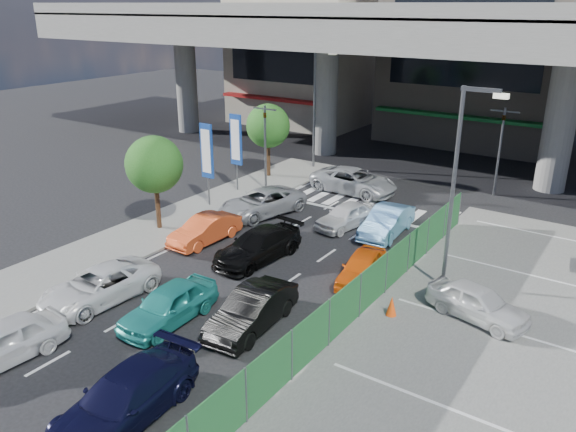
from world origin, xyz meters
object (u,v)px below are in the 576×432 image
Objects in this scene: signboard_near at (207,154)px; tree_near at (154,165)px; crossing_wagon_silver at (354,181)px; tree_far at (268,126)px; sedan_black_mid at (258,246)px; parked_sedan_white at (478,303)px; taxi_orange_right at (362,268)px; signboard_far at (236,142)px; van_white_back_left at (1,343)px; street_lamp_left at (317,99)px; hatch_black_mid_right at (252,310)px; traffic_cone at (392,306)px; wagon_silver_front_left at (262,202)px; kei_truck_front_right at (387,222)px; minivan_navy_back at (125,398)px; sedan_white_mid_left at (99,285)px; taxi_teal_mid at (169,305)px; street_lamp_right at (459,174)px; sedan_white_front_mid at (346,216)px; traffic_light_left at (265,127)px; traffic_light_right at (502,130)px; taxi_orange_left at (205,230)px.

signboard_near is 4.01m from tree_near.
tree_far is at bearing 94.38° from crossing_wagon_silver.
sedan_black_mid reaches higher than parked_sedan_white.
taxi_orange_right is (11.85, -9.84, -2.78)m from tree_far.
signboard_far is 10.14m from sedan_black_mid.
crossing_wagon_silver is (1.19, 21.45, 0.04)m from van_white_back_left.
street_lamp_left is 25.27m from van_white_back_left.
hatch_black_mid_right is 5.08m from traffic_cone.
wagon_silver_front_left is (-8.04, 3.98, 0.08)m from taxi_orange_right.
signboard_far is at bearing 170.31° from kei_truck_front_right.
wagon_silver_front_left is at bearing -173.53° from kei_truck_front_right.
street_lamp_left is 20.85m from parked_sedan_white.
signboard_near is 0.99× the size of minivan_navy_back.
traffic_cone is at bearing -3.96° from sedan_black_mid.
hatch_black_mid_right is at bearing -49.15° from signboard_far.
signboard_near reaches higher than kei_truck_front_right.
sedan_white_mid_left is at bearing -73.03° from signboard_far.
street_lamp_right is at bearing 46.08° from taxi_teal_mid.
street_lamp_left is 2.23× the size of taxi_orange_right.
signboard_near is 1.16× the size of taxi_teal_mid.
tree_far is 1.19× the size of van_white_back_left.
crossing_wagon_silver is at bearing -34.85° from street_lamp_left.
street_lamp_right reaches higher than van_white_back_left.
taxi_teal_mid is at bearing -173.03° from crossing_wagon_silver.
sedan_white_front_mid is at bearing 82.04° from sedan_black_mid.
minivan_navy_back is at bearing 163.16° from parked_sedan_white.
traffic_light_left is 1.28× the size of taxi_teal_mid.
van_white_back_left and minivan_navy_back have the same top height.
street_lamp_left is at bearing 105.73° from taxi_teal_mid.
sedan_white_mid_left is (4.29, -16.91, -2.74)m from tree_far.
tree_far is at bearing 95.27° from signboard_near.
kei_truck_front_right is at bearing 116.08° from traffic_cone.
tree_far is at bearing 108.02° from van_white_back_left.
sedan_white_front_mid is at bearing -177.02° from kei_truck_front_right.
sedan_black_mid is 1.25× the size of parked_sedan_white.
traffic_light_left is 1.08× the size of tree_near.
taxi_teal_mid is (-7.39, -8.02, -4.08)m from street_lamp_right.
street_lamp_left is 1.68× the size of minivan_navy_back.
street_lamp_left is at bearing 85.01° from signboard_near.
van_white_back_left is 0.82× the size of wagon_silver_front_left.
traffic_light_right is at bearing 74.23° from taxi_orange_right.
tree_far is 21.93m from van_white_back_left.
traffic_light_left is 1.00× the size of traffic_light_right.
signboard_far is 1.16× the size of van_white_back_left.
sedan_white_front_mid is 0.70× the size of crossing_wagon_silver.
minivan_navy_back is at bearing 9.17° from van_white_back_left.
crossing_wagon_silver is at bearing 97.13° from minivan_navy_back.
traffic_light_right reaches higher than crossing_wagon_silver.
hatch_black_mid_right is 10.37m from sedan_white_front_mid.
tree_far is 1.23× the size of taxi_orange_left.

